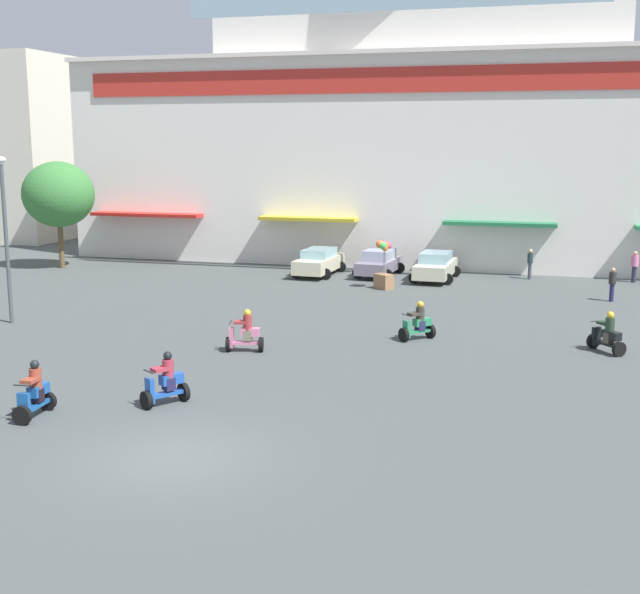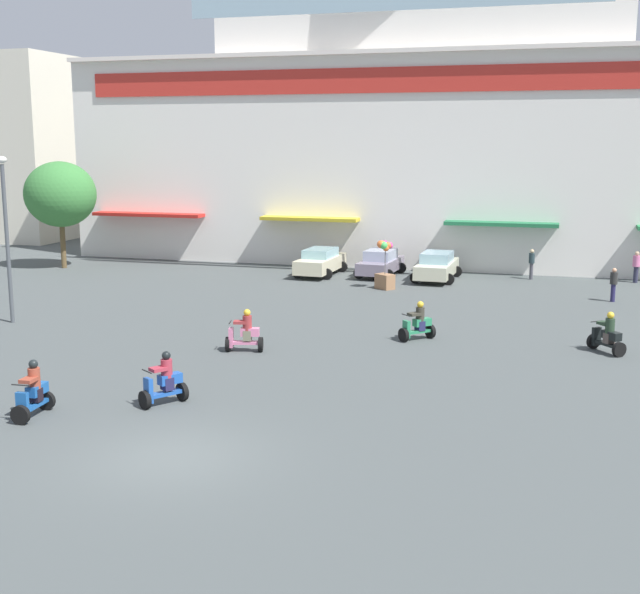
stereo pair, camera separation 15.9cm
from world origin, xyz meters
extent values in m
plane|color=#454B4B|center=(0.00, 13.00, 0.00)|extent=(128.00, 128.00, 0.00)
cube|color=white|center=(0.00, 36.24, 6.00)|extent=(41.76, 12.48, 12.00)
cube|color=white|center=(0.00, 36.86, 15.78)|extent=(23.70, 11.23, 7.56)
cube|color=red|center=(0.00, 29.94, 10.59)|extent=(38.42, 0.12, 1.38)
cube|color=silver|center=(0.00, 29.90, 12.12)|extent=(41.76, 0.70, 0.24)
cube|color=red|center=(-15.74, 29.45, 2.83)|extent=(7.08, 1.10, 0.20)
cube|color=gold|center=(-5.42, 29.45, 2.83)|extent=(5.76, 1.10, 0.20)
cube|color=#1F673E|center=(5.45, 29.45, 2.83)|extent=(6.09, 1.10, 0.20)
cube|color=beige|center=(-32.14, 39.38, 6.70)|extent=(11.39, 11.22, 13.39)
cylinder|color=brown|center=(-19.08, 25.28, 1.40)|extent=(0.30, 0.30, 2.81)
ellipsoid|color=#387938|center=(-19.08, 25.28, 4.26)|extent=(4.16, 3.81, 3.74)
cube|color=beige|center=(-4.03, 26.84, 0.64)|extent=(1.86, 4.52, 0.73)
cube|color=#92C2C9|center=(-4.03, 26.84, 1.24)|extent=(1.53, 2.29, 0.46)
cylinder|color=black|center=(-4.79, 28.26, 0.30)|extent=(0.61, 0.19, 0.60)
cylinder|color=black|center=(-3.13, 28.18, 0.30)|extent=(0.61, 0.19, 0.60)
cylinder|color=black|center=(-4.92, 25.50, 0.30)|extent=(0.61, 0.19, 0.60)
cylinder|color=black|center=(-3.26, 25.42, 0.30)|extent=(0.61, 0.19, 0.60)
cube|color=gray|center=(-0.78, 27.43, 0.59)|extent=(1.93, 4.24, 0.64)
cube|color=#A3ADC4|center=(-0.78, 27.43, 1.18)|extent=(1.55, 2.16, 0.55)
cylinder|color=black|center=(-1.49, 28.77, 0.30)|extent=(0.61, 0.21, 0.60)
cylinder|color=black|center=(0.12, 28.65, 0.30)|extent=(0.61, 0.21, 0.60)
cylinder|color=black|center=(-1.69, 26.22, 0.30)|extent=(0.61, 0.21, 0.60)
cylinder|color=black|center=(-0.08, 26.10, 0.30)|extent=(0.61, 0.21, 0.60)
cube|color=beige|center=(2.37, 26.90, 0.62)|extent=(1.84, 4.39, 0.70)
cube|color=#91BAC9|center=(2.37, 26.90, 1.23)|extent=(1.54, 2.22, 0.53)
cylinder|color=black|center=(1.56, 28.27, 0.30)|extent=(0.60, 0.18, 0.60)
cylinder|color=black|center=(3.26, 28.22, 0.30)|extent=(0.60, 0.18, 0.60)
cylinder|color=black|center=(1.47, 25.58, 0.30)|extent=(0.60, 0.18, 0.60)
cylinder|color=black|center=(3.18, 25.52, 0.30)|extent=(0.60, 0.18, 0.60)
cylinder|color=black|center=(-2.52, 9.69, 0.26)|extent=(0.26, 0.54, 0.52)
cylinder|color=black|center=(-1.40, 9.96, 0.26)|extent=(0.26, 0.54, 0.52)
cube|color=pink|center=(-1.96, 9.83, 0.32)|extent=(1.05, 0.51, 0.10)
cube|color=pink|center=(-1.76, 9.88, 0.71)|extent=(0.70, 0.44, 0.28)
cube|color=pink|center=(-2.41, 9.72, 0.50)|extent=(0.21, 0.34, 0.69)
cylinder|color=black|center=(-2.43, 9.71, 1.05)|extent=(0.16, 0.51, 0.04)
cube|color=#73735B|center=(-1.85, 9.85, 0.59)|extent=(0.35, 0.38, 0.36)
cylinder|color=maroon|center=(-1.85, 9.85, 1.03)|extent=(0.39, 0.39, 0.52)
sphere|color=gold|center=(-1.85, 9.85, 1.40)|extent=(0.25, 0.25, 0.25)
cube|color=maroon|center=(-2.09, 9.79, 1.06)|extent=(0.51, 0.43, 0.10)
cylinder|color=black|center=(3.17, 12.77, 0.26)|extent=(0.47, 0.47, 0.52)
cylinder|color=black|center=(4.03, 13.64, 0.26)|extent=(0.47, 0.47, 0.52)
cube|color=#288256|center=(3.60, 13.21, 0.32)|extent=(0.95, 0.96, 0.10)
cube|color=#288256|center=(3.76, 13.37, 0.66)|extent=(0.69, 0.70, 0.28)
cube|color=#288256|center=(3.26, 12.86, 0.47)|extent=(0.33, 0.32, 0.64)
cylinder|color=black|center=(3.24, 12.84, 1.00)|extent=(0.40, 0.39, 0.04)
cube|color=#22244B|center=(3.69, 13.30, 0.54)|extent=(0.42, 0.42, 0.36)
cylinder|color=#36342B|center=(3.69, 13.30, 0.97)|extent=(0.45, 0.45, 0.51)
sphere|color=gold|center=(3.69, 13.30, 1.34)|extent=(0.25, 0.25, 0.25)
cube|color=#36342B|center=(3.50, 13.10, 1.00)|extent=(0.55, 0.55, 0.10)
cylinder|color=black|center=(-4.82, 1.01, 0.26)|extent=(0.53, 0.18, 0.52)
cylinder|color=black|center=(-4.90, 2.27, 0.26)|extent=(0.53, 0.18, 0.52)
cube|color=#1A529C|center=(-4.86, 1.64, 0.32)|extent=(0.35, 1.13, 0.10)
cube|color=#1A529C|center=(-4.87, 1.87, 0.70)|extent=(0.34, 0.72, 0.28)
cube|color=#1A529C|center=(-4.83, 1.14, 0.50)|extent=(0.33, 0.16, 0.69)
cylinder|color=black|center=(-4.82, 1.11, 1.04)|extent=(0.52, 0.07, 0.04)
cube|color=black|center=(-4.87, 1.77, 0.58)|extent=(0.34, 0.30, 0.36)
cylinder|color=#96402D|center=(-4.87, 1.77, 1.04)|extent=(0.34, 0.34, 0.56)
sphere|color=black|center=(-4.87, 1.77, 1.44)|extent=(0.25, 0.25, 0.25)
cube|color=#96402D|center=(-4.85, 1.49, 1.07)|extent=(0.37, 0.46, 0.10)
cylinder|color=black|center=(-2.30, 3.08, 0.26)|extent=(0.51, 0.41, 0.52)
cylinder|color=black|center=(-1.63, 4.06, 0.26)|extent=(0.51, 0.41, 0.52)
cube|color=#1E4FA6|center=(-1.97, 3.57, 0.32)|extent=(0.82, 1.02, 0.10)
cube|color=#1E4FA6|center=(-1.85, 3.74, 0.72)|extent=(0.62, 0.72, 0.28)
cube|color=#1E4FA6|center=(-2.23, 3.17, 0.51)|extent=(0.34, 0.30, 0.70)
cylinder|color=black|center=(-2.25, 3.15, 1.06)|extent=(0.45, 0.32, 0.04)
cube|color=#201F43|center=(-1.90, 3.67, 0.60)|extent=(0.42, 0.41, 0.36)
cylinder|color=#A0303E|center=(-1.90, 3.67, 1.04)|extent=(0.44, 0.44, 0.52)
sphere|color=black|center=(-1.90, 3.67, 1.40)|extent=(0.25, 0.25, 0.25)
cube|color=#A0303E|center=(-2.05, 3.45, 1.06)|extent=(0.53, 0.55, 0.10)
cylinder|color=black|center=(9.87, 13.66, 0.26)|extent=(0.50, 0.43, 0.52)
cylinder|color=black|center=(10.68, 12.64, 0.26)|extent=(0.50, 0.43, 0.52)
cube|color=black|center=(10.27, 13.15, 0.32)|extent=(0.93, 1.07, 0.10)
cube|color=black|center=(10.42, 12.97, 0.67)|extent=(0.69, 0.76, 0.28)
cube|color=black|center=(9.95, 13.56, 0.47)|extent=(0.34, 0.31, 0.66)
cylinder|color=black|center=(9.94, 13.58, 1.01)|extent=(0.43, 0.35, 0.04)
cube|color=#524741|center=(10.35, 13.05, 0.55)|extent=(0.42, 0.42, 0.36)
cylinder|color=#263A27|center=(10.35, 13.05, 0.99)|extent=(0.45, 0.45, 0.52)
sphere|color=gold|center=(10.35, 13.05, 1.36)|extent=(0.25, 0.25, 0.25)
cube|color=#263A27|center=(10.18, 13.28, 1.02)|extent=(0.54, 0.56, 0.10)
cylinder|color=#42434A|center=(7.19, 28.53, 0.44)|extent=(0.19, 0.19, 0.87)
cylinder|color=#243438|center=(7.19, 28.53, 1.14)|extent=(0.31, 0.31, 0.53)
sphere|color=tan|center=(7.19, 28.53, 1.51)|extent=(0.21, 0.21, 0.21)
cylinder|color=#24224A|center=(11.03, 23.12, 0.41)|extent=(0.29, 0.29, 0.82)
cylinder|color=#282827|center=(11.03, 23.12, 1.09)|extent=(0.47, 0.47, 0.54)
sphere|color=tan|center=(11.03, 23.12, 1.47)|extent=(0.20, 0.20, 0.20)
cylinder|color=#2B2C41|center=(12.46, 28.96, 0.42)|extent=(0.27, 0.27, 0.85)
cylinder|color=pink|center=(12.46, 28.96, 1.13)|extent=(0.43, 0.43, 0.56)
sphere|color=tan|center=(12.46, 28.96, 1.53)|extent=(0.23, 0.23, 0.23)
cylinder|color=#474C51|center=(-12.76, 11.69, 3.19)|extent=(0.16, 0.16, 6.38)
ellipsoid|color=silver|center=(-12.76, 11.69, 6.56)|extent=(0.40, 0.40, 0.28)
cube|color=#956B4A|center=(0.27, 23.52, 0.38)|extent=(1.08, 1.02, 0.75)
cylinder|color=#4C4C4C|center=(0.27, 23.52, 1.35)|extent=(0.04, 0.04, 1.20)
sphere|color=orange|center=(0.39, 23.55, 2.19)|extent=(0.35, 0.35, 0.35)
sphere|color=#EC388E|center=(0.42, 23.77, 2.16)|extent=(0.35, 0.35, 0.35)
sphere|color=#DB2A8C|center=(0.18, 23.78, 2.26)|extent=(0.32, 0.32, 0.32)
sphere|color=orange|center=(0.11, 23.64, 2.20)|extent=(0.40, 0.40, 0.40)
sphere|color=orange|center=(0.07, 23.38, 2.26)|extent=(0.39, 0.39, 0.39)
sphere|color=#48C85A|center=(0.22, 23.36, 2.21)|extent=(0.39, 0.39, 0.39)
sphere|color=orange|center=(0.32, 23.42, 2.07)|extent=(0.31, 0.31, 0.31)
camera|label=1|loc=(8.30, -17.00, 7.34)|focal=47.04mm
camera|label=2|loc=(8.46, -16.95, 7.34)|focal=47.04mm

